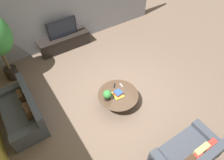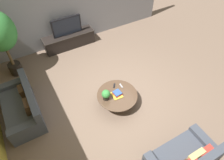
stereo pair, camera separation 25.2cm
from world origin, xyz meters
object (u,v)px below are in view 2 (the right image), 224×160
(television, at_px, (67,26))
(coffee_table, at_px, (117,97))
(media_console, at_px, (69,40))
(potted_plant_tabletop, at_px, (106,95))
(couch_by_wall, at_px, (23,107))

(television, bearing_deg, coffee_table, -86.80)
(media_console, xyz_separation_m, potted_plant_tabletop, (-0.15, -3.17, 0.29))
(potted_plant_tabletop, bearing_deg, media_console, 87.30)
(coffee_table, bearing_deg, couch_by_wall, 158.07)
(television, distance_m, coffee_table, 3.26)
(media_console, height_order, couch_by_wall, couch_by_wall)
(television, relative_size, couch_by_wall, 0.60)
(media_console, relative_size, coffee_table, 1.68)
(couch_by_wall, xyz_separation_m, potted_plant_tabletop, (2.04, -0.92, 0.29))
(media_console, xyz_separation_m, coffee_table, (0.18, -3.20, 0.01))
(coffee_table, bearing_deg, television, 93.20)
(media_console, xyz_separation_m, couch_by_wall, (-2.19, -2.25, 0.01))
(television, bearing_deg, potted_plant_tabletop, -92.70)
(media_console, bearing_deg, television, -90.00)
(coffee_table, bearing_deg, potted_plant_tabletop, 174.36)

